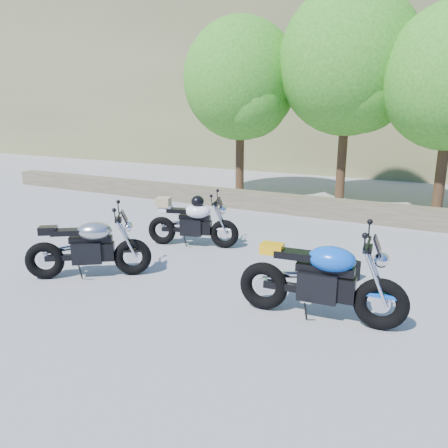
% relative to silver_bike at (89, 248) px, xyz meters
% --- Properties ---
extents(ground, '(90.00, 90.00, 0.00)m').
position_rel_silver_bike_xyz_m(ground, '(1.49, 0.78, -0.52)').
color(ground, gray).
rests_on(ground, ground).
extents(stone_wall, '(22.00, 0.55, 0.50)m').
position_rel_silver_bike_xyz_m(stone_wall, '(1.49, 6.28, -0.27)').
color(stone_wall, brown).
rests_on(stone_wall, ground).
extents(tree_decid_left, '(3.67, 3.67, 5.62)m').
position_rel_silver_bike_xyz_m(tree_decid_left, '(-0.90, 7.92, 3.11)').
color(tree_decid_left, '#382314').
rests_on(tree_decid_left, ground).
extents(tree_decid_mid, '(4.08, 4.08, 6.24)m').
position_rel_silver_bike_xyz_m(tree_decid_mid, '(2.40, 8.32, 3.51)').
color(tree_decid_mid, '#382314').
rests_on(tree_decid_mid, ground).
extents(silver_bike, '(1.84, 1.38, 1.08)m').
position_rel_silver_bike_xyz_m(silver_bike, '(0.00, 0.00, 0.00)').
color(silver_bike, black).
rests_on(silver_bike, ground).
extents(white_bike, '(1.95, 0.81, 1.11)m').
position_rel_silver_bike_xyz_m(white_bike, '(0.62, 2.35, 0.02)').
color(white_bike, black).
rests_on(white_bike, ground).
extents(blue_bike, '(2.34, 0.74, 1.17)m').
position_rel_silver_bike_xyz_m(blue_bike, '(3.99, 0.32, 0.05)').
color(blue_bike, black).
rests_on(blue_bike, ground).
extents(backpack, '(0.31, 0.30, 0.35)m').
position_rel_silver_bike_xyz_m(backpack, '(4.05, 1.98, -0.35)').
color(backpack, black).
rests_on(backpack, ground).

